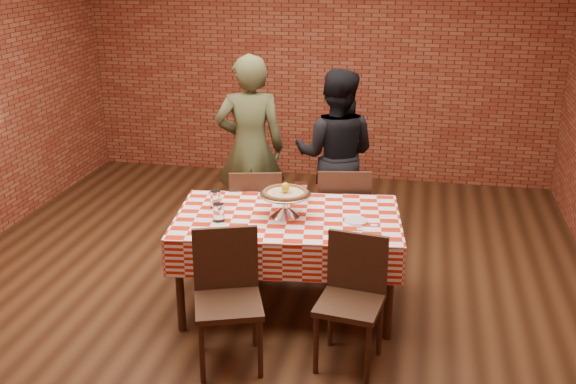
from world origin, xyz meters
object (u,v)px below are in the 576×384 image
object	(u,v)px
condiment_caddy	(300,192)
diner_black	(335,155)
pizza	(285,193)
chair_near_left	(228,303)
chair_near_right	(349,306)
diner_olive	(250,149)
water_glass_left	(219,212)
chair_far_left	(256,216)
water_glass_right	(216,199)
chair_far_right	(342,215)
pizza_stand	(285,205)
table	(288,262)

from	to	relation	value
condiment_caddy	diner_black	bearing A→B (deg)	72.38
pizza	chair_near_left	bearing A→B (deg)	-103.79
chair_near_right	diner_olive	size ratio (longest dim) A/B	0.50
condiment_caddy	chair_near_right	bearing A→B (deg)	-73.78
water_glass_left	chair_far_left	bearing A→B (deg)	85.79
water_glass_right	condiment_caddy	distance (m)	0.67
chair_far_right	diner_olive	distance (m)	1.11
pizza_stand	diner_olive	xyz separation A→B (m)	(-0.59, 1.26, 0.04)
pizza_stand	chair_far_left	size ratio (longest dim) A/B	0.43
chair_near_right	diner_olive	xyz separation A→B (m)	(-1.17, 1.96, 0.44)
pizza_stand	chair_near_right	bearing A→B (deg)	-50.48
water_glass_right	water_glass_left	bearing A→B (deg)	-68.43
chair_near_left	chair_near_right	bearing A→B (deg)	-8.50
chair_near_right	pizza_stand	bearing A→B (deg)	137.50
chair_far_left	water_glass_right	bearing A→B (deg)	61.25
chair_far_left	water_glass_left	bearing A→B (deg)	72.33
table	water_glass_left	bearing A→B (deg)	-157.95
chair_far_left	chair_near_left	bearing A→B (deg)	83.57
pizza_stand	chair_far_right	bearing A→B (deg)	67.95
water_glass_right	diner_black	bearing A→B (deg)	61.25
water_glass_left	diner_black	world-z (taller)	diner_black
chair_far_right	diner_black	distance (m)	0.71
condiment_caddy	chair_far_right	size ratio (longest dim) A/B	0.16
chair_far_left	chair_far_right	distance (m)	0.74
chair_far_left	diner_olive	size ratio (longest dim) A/B	0.52
table	chair_far_left	world-z (taller)	chair_far_left
table	chair_far_right	bearing A→B (deg)	69.15
pizza	chair_far_left	xyz separation A→B (m)	(-0.39, 0.67, -0.48)
water_glass_left	diner_olive	size ratio (longest dim) A/B	0.08
pizza_stand	water_glass_left	distance (m)	0.50
pizza	condiment_caddy	distance (m)	0.36
chair_near_right	diner_black	xyz separation A→B (m)	(-0.39, 2.12, 0.37)
condiment_caddy	chair_near_left	size ratio (longest dim) A/B	0.16
table	diner_black	world-z (taller)	diner_black
table	chair_far_left	distance (m)	0.79
chair_far_right	diner_black	bearing A→B (deg)	-87.00
chair_far_left	chair_far_right	world-z (taller)	chair_far_right
water_glass_right	chair_far_left	size ratio (longest dim) A/B	0.15
chair_near_right	water_glass_right	bearing A→B (deg)	154.30
water_glass_right	diner_olive	size ratio (longest dim) A/B	0.08
table	water_glass_left	distance (m)	0.68
condiment_caddy	water_glass_left	bearing A→B (deg)	-144.21
table	chair_near_right	xyz separation A→B (m)	(0.55, -0.69, 0.07)
diner_olive	diner_black	size ratio (longest dim) A/B	1.08
pizza	diner_black	distance (m)	1.44
pizza	chair_near_left	size ratio (longest dim) A/B	0.37
table	pizza_stand	world-z (taller)	pizza_stand
chair_near_left	diner_black	xyz separation A→B (m)	(0.39, 2.27, 0.36)
chair_far_left	pizza	bearing A→B (deg)	107.08
water_glass_right	chair_far_right	xyz separation A→B (m)	(0.89, 0.76, -0.36)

